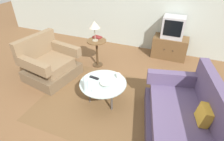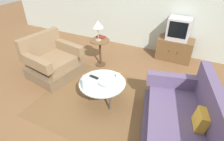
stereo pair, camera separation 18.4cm
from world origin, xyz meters
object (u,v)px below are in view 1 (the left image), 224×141
Objects in this scene: tv_stand at (170,47)px; couch at (186,130)px; bowl at (105,84)px; vase at (85,83)px; tv_remote_silver at (97,90)px; mug at (119,76)px; table_lamp at (94,25)px; book at (97,37)px; side_table at (97,48)px; coffee_table at (103,84)px; armchair at (49,64)px; television at (173,27)px; tv_remote_dark at (94,78)px.

couch is at bearing -78.25° from tv_stand.
bowl is (-0.80, -2.25, 0.19)m from tv_stand.
vase is 0.22m from tv_remote_silver.
mug is at bearing 66.24° from bowl.
table_lamp is at bearing 135.74° from mug.
book is at bearing 131.68° from mug.
side_table is 1.23m from mug.
coffee_table is (-1.41, 0.40, 0.10)m from couch.
armchair is 2.17× the size of television.
tv_stand is 2.59m from tv_remote_silver.
bowl is at bearing -58.13° from side_table.
couch is 2.71m from television.
side_table is 3.02× the size of book.
book is (-2.12, 1.65, 0.37)m from couch.
side_table is at bearing 59.31° from table_lamp.
tv_remote_dark is (0.46, -1.06, -0.02)m from side_table.
television is 2.62m from tv_remote_silver.
vase reaches higher than tv_remote_silver.
coffee_table is 1.57× the size of television.
book is (-0.78, 1.31, 0.21)m from bowl.
television is at bearing 42.62° from book.
bowl is (-1.34, 0.34, 0.16)m from couch.
television reaches higher than side_table.
tv_remote_dark is at bearing -66.54° from side_table.
television is at bearing -109.44° from tv_remote_dark.
couch reaches higher than vase.
mug is (-1.21, 0.63, 0.18)m from couch.
mug is (0.87, -0.85, -0.54)m from table_lamp.
couch is 1.61m from vase.
table_lamp is at bearing 121.85° from coffee_table.
bowl is (-0.13, -0.29, -0.02)m from mug.
bowl is (0.07, -0.06, 0.06)m from coffee_table.
table_lamp is 1.47m from bowl.
television is 1.75× the size of vase.
armchair is 3.01m from television.
side_table reaches higher than tv_remote_silver.
armchair is 1.34× the size of tv_stand.
television is 4.33× the size of mug.
tv_remote_silver is (-0.88, -2.44, -0.36)m from television.
vase is at bearing -135.14° from bowl.
couch is at bearing -36.12° from side_table.
tv_remote_dark is at bearing 156.77° from bowl.
table_lamp is at bearing -66.78° from book.
vase is 0.36m from bowl.
side_table is 0.26m from book.
armchair is 3.80× the size of vase.
side_table is at bearing 108.99° from vase.
book is at bearing 109.07° from vase.
mug is 0.44m from tv_remote_dark.
side_table is 1.15m from tv_remote_dark.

